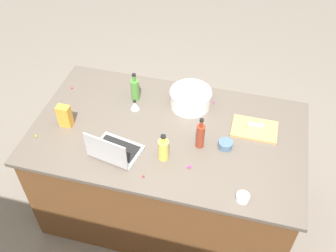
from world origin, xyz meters
TOP-DOWN VIEW (x-y plane):
  - ground_plane at (0.00, 0.00)m, footprint 12.00×12.00m
  - island_counter at (0.00, 0.00)m, footprint 1.90×1.10m
  - laptop at (0.29, 0.31)m, footprint 0.35×0.28m
  - mixing_bowl_large at (-0.09, -0.31)m, footprint 0.31×0.31m
  - bottle_oil at (-0.03, 0.24)m, footprint 0.07×0.07m
  - bottle_olive at (0.33, -0.27)m, footprint 0.06×0.06m
  - bottle_soy at (-0.24, 0.08)m, footprint 0.06×0.06m
  - cutting_board at (-0.58, -0.16)m, footprint 0.31×0.21m
  - butter_stick_left at (-0.58, -0.16)m, footprint 0.11×0.05m
  - ramekin_small at (-0.41, 0.05)m, footprint 0.10×0.10m
  - ramekin_medium at (-0.57, 0.44)m, footprint 0.08×0.08m
  - kitchen_timer at (0.30, -0.16)m, footprint 0.07×0.07m
  - candy_bag at (0.71, 0.12)m, footprint 0.09×0.06m
  - candy_0 at (0.85, -0.26)m, footprint 0.01×0.01m
  - candy_1 at (0.05, 0.43)m, footprint 0.01×0.01m
  - candy_2 at (-0.26, -0.38)m, footprint 0.01×0.01m
  - candy_3 at (0.86, 0.28)m, footprint 0.02×0.02m
  - candy_4 at (-0.21, 0.28)m, footprint 0.02×0.02m
  - candy_5 at (-0.03, -0.35)m, footprint 0.02×0.02m

SIDE VIEW (x-z plane):
  - ground_plane at x=0.00m, z-range 0.00..0.00m
  - island_counter at x=0.00m, z-range 0.00..0.90m
  - candy_0 at x=0.85m, z-range 0.90..0.91m
  - candy_2 at x=-0.26m, z-range 0.90..0.91m
  - candy_1 at x=0.05m, z-range 0.90..0.91m
  - candy_3 at x=0.86m, z-range 0.90..0.92m
  - candy_5 at x=-0.03m, z-range 0.90..0.92m
  - cutting_board at x=-0.58m, z-range 0.90..0.92m
  - candy_4 at x=-0.21m, z-range 0.90..0.92m
  - ramekin_medium at x=-0.57m, z-range 0.90..0.94m
  - ramekin_small at x=-0.41m, z-range 0.90..0.95m
  - kitchen_timer at x=0.30m, z-range 0.90..0.97m
  - butter_stick_left at x=-0.58m, z-range 0.92..0.95m
  - laptop at x=0.29m, z-range 0.84..1.06m
  - mixing_bowl_large at x=-0.09m, z-range 0.90..1.04m
  - bottle_oil at x=-0.03m, z-range 0.88..1.08m
  - candy_bag at x=0.71m, z-range 0.90..1.07m
  - bottle_olive at x=0.33m, z-range 0.88..1.11m
  - bottle_soy at x=-0.24m, z-range 0.88..1.12m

